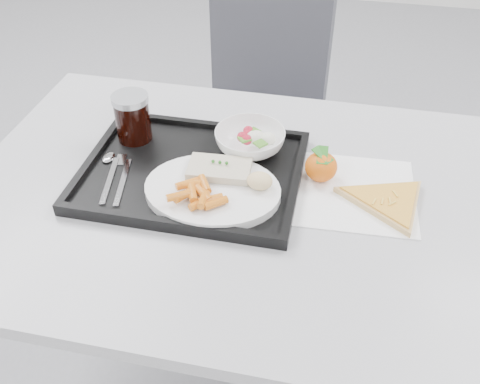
% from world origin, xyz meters
% --- Properties ---
extents(table, '(1.20, 0.80, 0.75)m').
position_xyz_m(table, '(0.00, 0.30, 0.68)').
color(table, silver).
rests_on(table, ground).
extents(chair, '(0.52, 0.52, 0.93)m').
position_xyz_m(chair, '(-0.11, 1.00, 0.54)').
color(chair, '#3B3B43').
rests_on(chair, ground).
extents(tray, '(0.45, 0.35, 0.03)m').
position_xyz_m(tray, '(-0.14, 0.33, 0.76)').
color(tray, black).
rests_on(tray, table).
extents(dinner_plate, '(0.27, 0.27, 0.02)m').
position_xyz_m(dinner_plate, '(-0.08, 0.26, 0.77)').
color(dinner_plate, white).
rests_on(dinner_plate, tray).
extents(fish_fillet, '(0.13, 0.08, 0.02)m').
position_xyz_m(fish_fillet, '(-0.07, 0.31, 0.79)').
color(fish_fillet, beige).
rests_on(fish_fillet, dinner_plate).
extents(bread_roll, '(0.06, 0.05, 0.03)m').
position_xyz_m(bread_roll, '(0.01, 0.28, 0.80)').
color(bread_roll, '#E8CA88').
rests_on(bread_roll, dinner_plate).
extents(salad_bowl, '(0.15, 0.15, 0.05)m').
position_xyz_m(salad_bowl, '(-0.03, 0.43, 0.79)').
color(salad_bowl, white).
rests_on(salad_bowl, tray).
extents(cola_glass, '(0.08, 0.08, 0.11)m').
position_xyz_m(cola_glass, '(-0.30, 0.42, 0.82)').
color(cola_glass, black).
rests_on(cola_glass, tray).
extents(cutlery, '(0.10, 0.17, 0.01)m').
position_xyz_m(cutlery, '(-0.29, 0.29, 0.77)').
color(cutlery, silver).
rests_on(cutlery, tray).
extents(napkin, '(0.26, 0.25, 0.00)m').
position_xyz_m(napkin, '(0.19, 0.35, 0.75)').
color(napkin, white).
rests_on(napkin, table).
extents(tangerine, '(0.09, 0.09, 0.07)m').
position_xyz_m(tangerine, '(0.12, 0.37, 0.79)').
color(tangerine, '#FF5D0F').
rests_on(tangerine, napkin).
extents(pizza_slice, '(0.25, 0.25, 0.02)m').
position_xyz_m(pizza_slice, '(0.26, 0.32, 0.76)').
color(pizza_slice, tan).
rests_on(pizza_slice, napkin).
extents(carrot_pile, '(0.12, 0.09, 0.02)m').
position_xyz_m(carrot_pile, '(-0.09, 0.22, 0.80)').
color(carrot_pile, orange).
rests_on(carrot_pile, dinner_plate).
extents(salad_contents, '(0.08, 0.07, 0.03)m').
position_xyz_m(salad_contents, '(-0.02, 0.43, 0.80)').
color(salad_contents, '#B4192D').
rests_on(salad_contents, salad_bowl).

